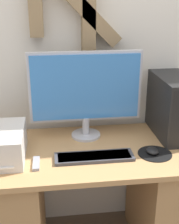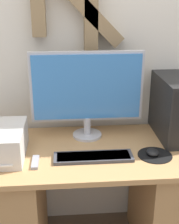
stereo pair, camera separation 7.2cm
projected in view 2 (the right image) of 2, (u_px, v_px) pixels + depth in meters
name	position (u px, v px, depth m)	size (l,w,h in m)	color
wall_back	(86.00, 34.00, 1.93)	(6.40, 0.13, 2.70)	silver
desk	(92.00, 202.00, 1.93)	(1.41, 0.66, 0.76)	tan
monitor	(87.00, 90.00, 1.85)	(0.67, 0.18, 0.53)	#B7B7BC
keyboard	(93.00, 157.00, 1.70)	(0.43, 0.12, 0.02)	#3D3D42
mousepad	(155.00, 155.00, 1.73)	(0.19, 0.19, 0.00)	black
mouse	(153.00, 152.00, 1.72)	(0.07, 0.08, 0.03)	black
computer_tower	(175.00, 107.00, 1.91)	(0.20, 0.44, 0.37)	black
remote_control	(35.00, 162.00, 1.65)	(0.04, 0.13, 0.02)	gray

